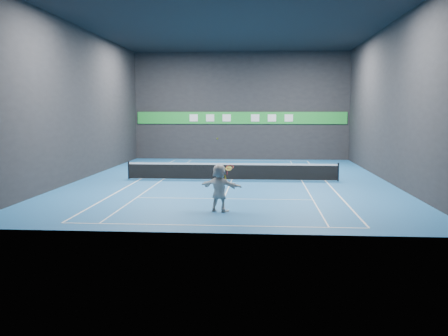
# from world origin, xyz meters

# --- Properties ---
(ground) EXTENTS (26.00, 26.00, 0.00)m
(ground) POSITION_xyz_m (0.00, 0.00, 0.00)
(ground) COLOR #1B5A97
(ground) RESTS_ON ground
(ceiling) EXTENTS (26.00, 26.00, 0.00)m
(ceiling) POSITION_xyz_m (0.00, 0.00, 9.00)
(ceiling) COLOR black
(ceiling) RESTS_ON ground
(wall_back) EXTENTS (18.00, 0.10, 9.00)m
(wall_back) POSITION_xyz_m (0.00, 13.00, 4.50)
(wall_back) COLOR black
(wall_back) RESTS_ON ground
(wall_front) EXTENTS (18.00, 0.10, 9.00)m
(wall_front) POSITION_xyz_m (0.00, -13.00, 4.50)
(wall_front) COLOR black
(wall_front) RESTS_ON ground
(wall_left) EXTENTS (0.10, 26.00, 9.00)m
(wall_left) POSITION_xyz_m (-9.00, 0.00, 4.50)
(wall_left) COLOR black
(wall_left) RESTS_ON ground
(wall_right) EXTENTS (0.10, 26.00, 9.00)m
(wall_right) POSITION_xyz_m (9.00, 0.00, 4.50)
(wall_right) COLOR black
(wall_right) RESTS_ON ground
(baseline_near) EXTENTS (10.98, 0.08, 0.01)m
(baseline_near) POSITION_xyz_m (0.00, -11.89, 0.00)
(baseline_near) COLOR white
(baseline_near) RESTS_ON ground
(baseline_far) EXTENTS (10.98, 0.08, 0.01)m
(baseline_far) POSITION_xyz_m (0.00, 11.89, 0.00)
(baseline_far) COLOR white
(baseline_far) RESTS_ON ground
(sideline_doubles_left) EXTENTS (0.08, 23.78, 0.01)m
(sideline_doubles_left) POSITION_xyz_m (-5.49, 0.00, 0.00)
(sideline_doubles_left) COLOR white
(sideline_doubles_left) RESTS_ON ground
(sideline_doubles_right) EXTENTS (0.08, 23.78, 0.01)m
(sideline_doubles_right) POSITION_xyz_m (5.49, 0.00, 0.00)
(sideline_doubles_right) COLOR white
(sideline_doubles_right) RESTS_ON ground
(sideline_singles_left) EXTENTS (0.06, 23.78, 0.01)m
(sideline_singles_left) POSITION_xyz_m (-4.11, 0.00, 0.00)
(sideline_singles_left) COLOR white
(sideline_singles_left) RESTS_ON ground
(sideline_singles_right) EXTENTS (0.06, 23.78, 0.01)m
(sideline_singles_right) POSITION_xyz_m (4.11, 0.00, 0.00)
(sideline_singles_right) COLOR white
(sideline_singles_right) RESTS_ON ground
(service_line_near) EXTENTS (8.23, 0.06, 0.01)m
(service_line_near) POSITION_xyz_m (0.00, -6.40, 0.00)
(service_line_near) COLOR white
(service_line_near) RESTS_ON ground
(service_line_far) EXTENTS (8.23, 0.06, 0.01)m
(service_line_far) POSITION_xyz_m (0.00, 6.40, 0.00)
(service_line_far) COLOR white
(service_line_far) RESTS_ON ground
(center_service_line) EXTENTS (0.06, 12.80, 0.01)m
(center_service_line) POSITION_xyz_m (0.00, 0.00, 0.00)
(center_service_line) COLOR white
(center_service_line) RESTS_ON ground
(player) EXTENTS (1.88, 1.21, 1.94)m
(player) POSITION_xyz_m (0.06, -9.36, 0.97)
(player) COLOR silver
(player) RESTS_ON ground
(tennis_ball) EXTENTS (0.06, 0.06, 0.06)m
(tennis_ball) POSITION_xyz_m (-0.05, -9.16, 2.94)
(tennis_ball) COLOR #A8D122
(tennis_ball) RESTS_ON player
(tennis_net) EXTENTS (12.50, 0.10, 1.07)m
(tennis_net) POSITION_xyz_m (0.00, 0.00, 0.54)
(tennis_net) COLOR black
(tennis_net) RESTS_ON ground
(sponsor_banner) EXTENTS (17.64, 0.11, 1.00)m
(sponsor_banner) POSITION_xyz_m (0.00, 12.93, 3.50)
(sponsor_banner) COLOR green
(sponsor_banner) RESTS_ON wall_back
(tennis_racket) EXTENTS (0.45, 0.39, 0.64)m
(tennis_racket) POSITION_xyz_m (0.44, -9.31, 1.75)
(tennis_racket) COLOR #B41913
(tennis_racket) RESTS_ON player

